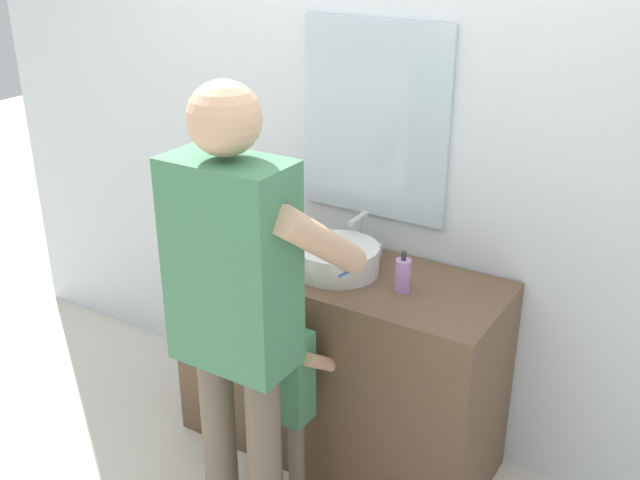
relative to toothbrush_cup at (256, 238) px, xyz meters
The scene contains 8 objects.
back_wall 0.67m from the toothbrush_cup, 39.39° to the left, with size 4.40×0.10×2.70m.
vanity_cabinet 0.63m from the toothbrush_cup, ahead, with size 1.35×0.54×0.87m, color brown.
sink_basin 0.40m from the toothbrush_cup, ahead, with size 0.34×0.34×0.11m.
faucet 0.45m from the toothbrush_cup, 26.13° to the left, with size 0.18×0.14×0.18m.
toothbrush_cup is the anchor object (origin of this frame).
soap_bottle 0.70m from the toothbrush_cup, ahead, with size 0.06×0.06×0.17m.
child_toddler 0.67m from the toothbrush_cup, 44.05° to the right, with size 0.29×0.29×0.93m.
adult_parent 0.75m from the toothbrush_cup, 58.45° to the right, with size 0.54×0.57×1.75m.
Camera 1 is at (1.35, -2.03, 2.19)m, focal length 41.90 mm.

